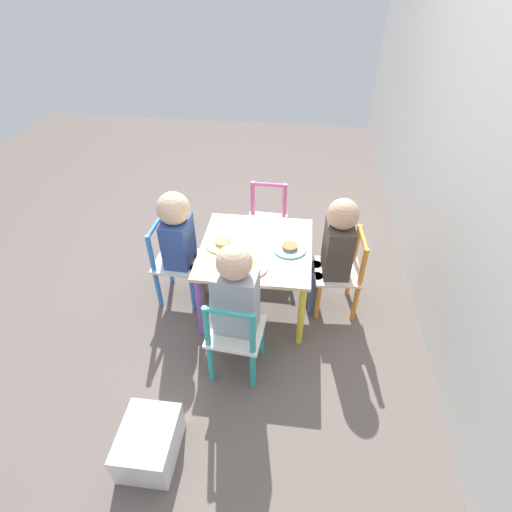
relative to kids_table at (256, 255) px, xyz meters
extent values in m
plane|color=#5B514C|center=(0.00, 0.00, -0.38)|extent=(6.00, 6.00, 0.00)
cube|color=beige|center=(0.00, 0.99, 0.92)|extent=(6.00, 0.06, 2.60)
cube|color=beige|center=(0.00, 0.00, 0.05)|extent=(0.61, 0.61, 0.02)
cylinder|color=#DB3D38|center=(-0.27, -0.27, -0.17)|extent=(0.04, 0.04, 0.42)
cylinder|color=#8E51BC|center=(0.27, -0.27, -0.17)|extent=(0.04, 0.04, 0.42)
cylinder|color=green|center=(-0.27, 0.27, -0.17)|extent=(0.04, 0.04, 0.42)
cylinder|color=yellow|center=(0.27, 0.27, -0.17)|extent=(0.04, 0.04, 0.42)
cube|color=silver|center=(0.46, -0.04, -0.10)|extent=(0.28, 0.28, 0.02)
cylinder|color=teal|center=(0.37, 0.07, -0.24)|extent=(0.03, 0.03, 0.26)
cylinder|color=teal|center=(0.35, -0.14, -0.24)|extent=(0.03, 0.03, 0.26)
cylinder|color=teal|center=(0.58, 0.05, -0.24)|extent=(0.03, 0.03, 0.26)
cylinder|color=teal|center=(0.56, -0.16, -0.24)|extent=(0.03, 0.03, 0.26)
cylinder|color=teal|center=(0.58, 0.05, 0.02)|extent=(0.03, 0.03, 0.26)
cylinder|color=teal|center=(0.56, -0.16, 0.02)|extent=(0.03, 0.03, 0.26)
cylinder|color=teal|center=(0.57, -0.05, 0.13)|extent=(0.04, 0.21, 0.02)
cube|color=silver|center=(-0.02, -0.46, -0.10)|extent=(0.27, 0.27, 0.02)
cylinder|color=#387AD1|center=(0.09, -0.36, -0.24)|extent=(0.03, 0.03, 0.26)
cylinder|color=#387AD1|center=(-0.12, -0.35, -0.24)|extent=(0.03, 0.03, 0.26)
cylinder|color=#387AD1|center=(0.08, -0.57, -0.24)|extent=(0.03, 0.03, 0.26)
cylinder|color=#387AD1|center=(-0.13, -0.56, -0.24)|extent=(0.03, 0.03, 0.26)
cylinder|color=#387AD1|center=(0.08, -0.57, 0.02)|extent=(0.03, 0.03, 0.26)
cylinder|color=#387AD1|center=(-0.13, -0.56, 0.02)|extent=(0.03, 0.03, 0.26)
cylinder|color=#387AD1|center=(-0.02, -0.57, 0.13)|extent=(0.21, 0.03, 0.02)
cube|color=silver|center=(-0.04, 0.46, -0.10)|extent=(0.28, 0.28, 0.02)
cylinder|color=orange|center=(-0.13, 0.35, -0.24)|extent=(0.03, 0.03, 0.26)
cylinder|color=orange|center=(0.08, 0.37, -0.24)|extent=(0.03, 0.03, 0.26)
cylinder|color=orange|center=(-0.15, 0.56, -0.24)|extent=(0.03, 0.03, 0.26)
cylinder|color=orange|center=(0.06, 0.58, -0.24)|extent=(0.03, 0.03, 0.26)
cylinder|color=orange|center=(-0.15, 0.56, 0.02)|extent=(0.03, 0.03, 0.26)
cylinder|color=orange|center=(0.06, 0.58, 0.02)|extent=(0.03, 0.03, 0.26)
cylinder|color=orange|center=(-0.05, 0.57, 0.13)|extent=(0.21, 0.04, 0.02)
cube|color=silver|center=(-0.46, 0.01, -0.10)|extent=(0.27, 0.27, 0.02)
cylinder|color=#E5599E|center=(-0.36, -0.10, -0.24)|extent=(0.03, 0.03, 0.26)
cylinder|color=#E5599E|center=(-0.35, 0.12, -0.24)|extent=(0.03, 0.03, 0.26)
cylinder|color=#E5599E|center=(-0.57, -0.09, -0.24)|extent=(0.03, 0.03, 0.26)
cylinder|color=#E5599E|center=(-0.57, 0.12, -0.24)|extent=(0.03, 0.03, 0.26)
cylinder|color=#E5599E|center=(-0.57, -0.09, 0.02)|extent=(0.03, 0.03, 0.26)
cylinder|color=#E5599E|center=(-0.57, 0.12, 0.02)|extent=(0.03, 0.03, 0.26)
cylinder|color=#E5599E|center=(-0.57, 0.02, 0.13)|extent=(0.03, 0.21, 0.02)
cylinder|color=#38383D|center=(0.35, 0.02, -0.24)|extent=(0.07, 0.07, 0.28)
cylinder|color=#38383D|center=(0.34, -0.08, -0.24)|extent=(0.07, 0.07, 0.28)
cube|color=#999EA8|center=(0.44, -0.04, 0.07)|extent=(0.16, 0.21, 0.34)
sphere|color=#DBB293|center=(0.44, -0.04, 0.31)|extent=(0.16, 0.16, 0.16)
cylinder|color=#7A6B5B|center=(0.04, -0.35, -0.24)|extent=(0.07, 0.07, 0.28)
cylinder|color=#7A6B5B|center=(-0.06, -0.34, -0.24)|extent=(0.07, 0.07, 0.28)
cube|color=#2D478E|center=(-0.02, -0.44, 0.04)|extent=(0.21, 0.15, 0.28)
sphere|color=#DBB293|center=(-0.02, -0.44, 0.26)|extent=(0.18, 0.18, 0.18)
cylinder|color=#4C608E|center=(-0.08, 0.34, -0.24)|extent=(0.07, 0.07, 0.28)
cylinder|color=#4C608E|center=(0.02, 0.35, -0.24)|extent=(0.07, 0.07, 0.28)
cube|color=#423833|center=(-0.04, 0.44, 0.06)|extent=(0.21, 0.16, 0.31)
sphere|color=tan|center=(-0.04, 0.44, 0.28)|extent=(0.16, 0.16, 0.16)
cylinder|color=#E54C47|center=(0.18, 0.00, 0.06)|extent=(0.16, 0.16, 0.01)
cylinder|color=gold|center=(0.18, 0.00, 0.08)|extent=(0.07, 0.07, 0.02)
cylinder|color=#EADB66|center=(0.00, -0.18, 0.06)|extent=(0.19, 0.19, 0.01)
cylinder|color=gold|center=(0.00, -0.18, 0.08)|extent=(0.08, 0.08, 0.02)
cylinder|color=#4C9EE0|center=(0.00, 0.18, 0.06)|extent=(0.18, 0.18, 0.01)
cylinder|color=#CC6633|center=(0.00, 0.18, 0.08)|extent=(0.08, 0.08, 0.02)
cube|color=silver|center=(0.96, -0.34, -0.29)|extent=(0.29, 0.23, 0.18)
camera|label=1|loc=(1.71, 0.20, 1.39)|focal=28.00mm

